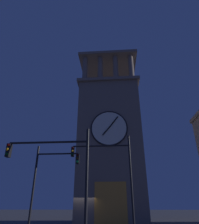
{
  "coord_description": "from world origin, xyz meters",
  "views": [
    {
      "loc": [
        -3.23,
        22.12,
        1.72
      ],
      "look_at": [
        -1.3,
        -3.85,
        13.92
      ],
      "focal_mm": 32.33,
      "sensor_mm": 36.0,
      "label": 1
    }
  ],
  "objects": [
    {
      "name": "traffic_signal_far",
      "position": [
        1.72,
        6.87,
        3.9
      ],
      "size": [
        3.37,
        0.41,
        6.04
      ],
      "color": "black",
      "rests_on": "ground_plane"
    },
    {
      "name": "clocktower",
      "position": [
        -2.72,
        -3.82,
        8.84
      ],
      "size": [
        8.05,
        9.19,
        23.55
      ],
      "color": "#75665B",
      "rests_on": "ground_plane"
    },
    {
      "name": "traffic_signal_mid",
      "position": [
        -3.01,
        6.73,
        4.4
      ],
      "size": [
        4.59,
        0.41,
        6.79
      ],
      "color": "black",
      "rests_on": "ground_plane"
    },
    {
      "name": "traffic_signal_near",
      "position": [
        -0.24,
        11.4,
        3.74
      ],
      "size": [
        4.63,
        0.41,
        5.71
      ],
      "color": "black",
      "rests_on": "ground_plane"
    }
  ]
}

